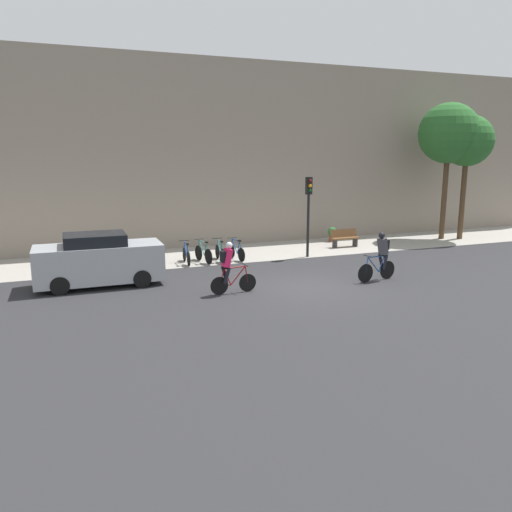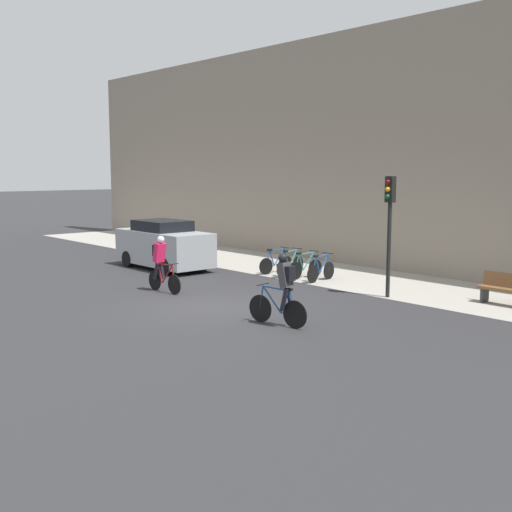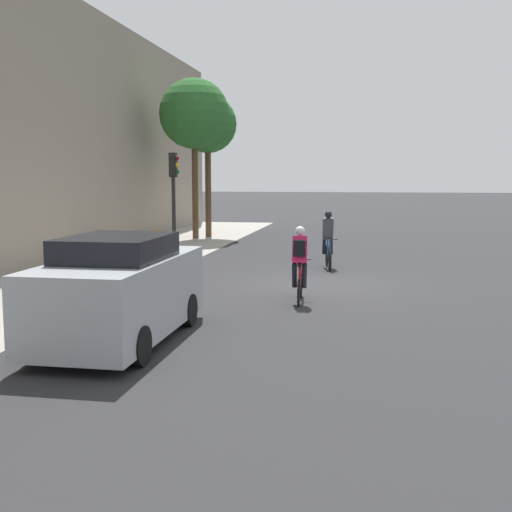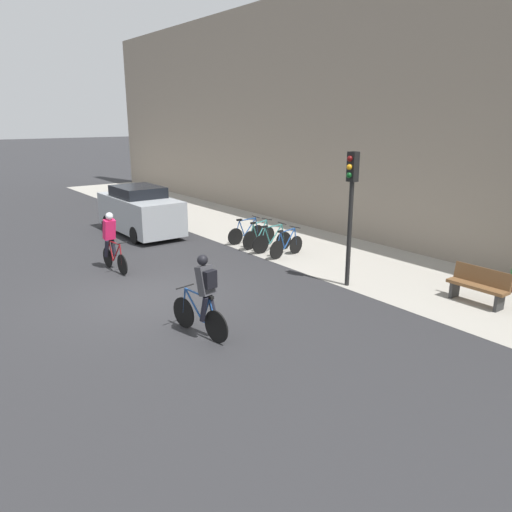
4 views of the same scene
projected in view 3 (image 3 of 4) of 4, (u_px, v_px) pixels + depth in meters
The scene contains 14 objects.
ground at pixel (317, 283), 17.19m from camera, with size 200.00×200.00×0.00m, color #2B2B2D.
kerb_strip at pixel (82, 276), 18.37m from camera, with size 44.00×4.50×0.01m, color #A39E93.
cyclist_pink at pixel (300, 262), 14.36m from camera, with size 1.62×0.46×1.74m.
cyclist_grey at pixel (328, 238), 19.94m from camera, with size 1.74×0.53×1.78m.
parked_bike_0 at pixel (83, 282), 15.10m from camera, with size 0.46×1.57×0.94m.
parked_bike_1 at pixel (96, 276), 15.83m from camera, with size 0.48×1.60×0.96m.
parked_bike_2 at pixel (108, 272), 16.55m from camera, with size 0.46×1.59×0.95m.
parked_bike_3 at pixel (119, 268), 17.28m from camera, with size 0.46×1.55×0.94m.
traffic_light_pole at pixel (174, 188), 20.06m from camera, with size 0.26×0.30×3.58m.
bench at pixel (157, 242), 23.38m from camera, with size 1.46×0.44×0.89m.
parked_car at pixel (120, 291), 11.01m from camera, with size 4.30×1.84×1.85m.
street_tree_0 at pixel (208, 125), 29.84m from camera, with size 2.71×2.71×6.63m.
street_tree_1 at pixel (194, 114), 28.95m from camera, with size 3.18×3.18×7.25m.
potted_plant at pixel (117, 241), 23.87m from camera, with size 0.48×0.48×0.78m.
Camera 3 is at (-16.99, -1.37, 2.85)m, focal length 45.00 mm.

